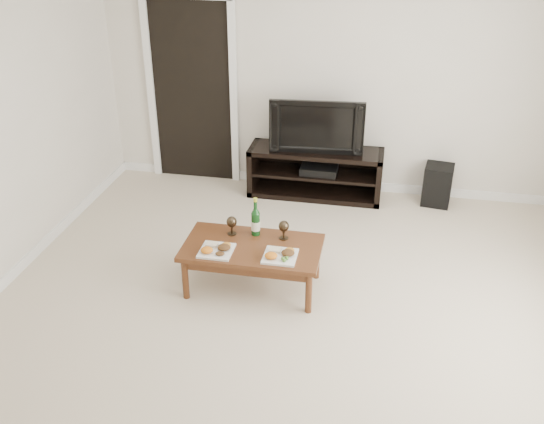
{
  "coord_description": "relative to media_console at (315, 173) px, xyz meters",
  "views": [
    {
      "loc": [
        0.64,
        -3.66,
        3.05
      ],
      "look_at": [
        -0.22,
        0.69,
        0.7
      ],
      "focal_mm": 40.0,
      "sensor_mm": 36.0,
      "label": 1
    }
  ],
  "objects": [
    {
      "name": "doorway",
      "position": [
        -1.46,
        0.24,
        0.75
      ],
      "size": [
        0.9,
        0.02,
        2.05
      ],
      "primitive_type": "cube",
      "color": "black",
      "rests_on": "ground"
    },
    {
      "name": "floor",
      "position": [
        0.09,
        -2.5,
        -0.28
      ],
      "size": [
        5.5,
        5.5,
        0.0
      ],
      "primitive_type": "plane",
      "color": "beige",
      "rests_on": "ground"
    },
    {
      "name": "goblet_right",
      "position": [
        -0.04,
        -1.74,
        0.23
      ],
      "size": [
        0.09,
        0.09,
        0.17
      ],
      "primitive_type": null,
      "color": "#32271B",
      "rests_on": "coffee_table"
    },
    {
      "name": "plate_left",
      "position": [
        -0.55,
        -2.06,
        0.18
      ],
      "size": [
        0.27,
        0.27,
        0.07
      ],
      "primitive_type": "cube",
      "color": "white",
      "rests_on": "coffee_table"
    },
    {
      "name": "media_console",
      "position": [
        0.0,
        0.0,
        0.0
      ],
      "size": [
        1.48,
        0.45,
        0.55
      ],
      "primitive_type": "cube",
      "color": "black",
      "rests_on": "ground"
    },
    {
      "name": "television",
      "position": [
        0.0,
        0.0,
        0.57
      ],
      "size": [
        1.02,
        0.21,
        0.58
      ],
      "primitive_type": "imported",
      "rotation": [
        0.0,
        0.0,
        0.08
      ],
      "color": "black",
      "rests_on": "media_console"
    },
    {
      "name": "coffee_table",
      "position": [
        -0.28,
        -1.91,
        -0.07
      ],
      "size": [
        1.16,
        0.64,
        0.42
      ],
      "primitive_type": "cube",
      "rotation": [
        0.0,
        0.0,
        0.0
      ],
      "color": "#512A16",
      "rests_on": "ground"
    },
    {
      "name": "goblet_left",
      "position": [
        -0.5,
        -1.76,
        0.23
      ],
      "size": [
        0.09,
        0.09,
        0.17
      ],
      "primitive_type": null,
      "color": "#32271B",
      "rests_on": "coffee_table"
    },
    {
      "name": "subwoofer",
      "position": [
        1.34,
        0.05,
        -0.05
      ],
      "size": [
        0.33,
        0.33,
        0.44
      ],
      "primitive_type": "cube",
      "rotation": [
        0.0,
        0.0,
        -0.14
      ],
      "color": "black",
      "rests_on": "ground"
    },
    {
      "name": "plate_right",
      "position": [
        -0.02,
        -2.04,
        0.18
      ],
      "size": [
        0.27,
        0.27,
        0.07
      ],
      "primitive_type": "cube",
      "color": "white",
      "rests_on": "coffee_table"
    },
    {
      "name": "back_wall",
      "position": [
        0.09,
        0.27,
        1.02
      ],
      "size": [
        5.0,
        0.04,
        2.6
      ],
      "primitive_type": "cube",
      "color": "silver",
      "rests_on": "ground"
    },
    {
      "name": "wine_bottle",
      "position": [
        -0.3,
        -1.72,
        0.32
      ],
      "size": [
        0.07,
        0.07,
        0.35
      ],
      "primitive_type": "cylinder",
      "color": "#103B14",
      "rests_on": "coffee_table"
    },
    {
      "name": "av_receiver",
      "position": [
        0.04,
        -0.01,
        0.05
      ],
      "size": [
        0.4,
        0.31,
        0.08
      ],
      "primitive_type": "cube",
      "rotation": [
        0.0,
        0.0,
        -0.01
      ],
      "color": "black",
      "rests_on": "media_console"
    }
  ]
}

